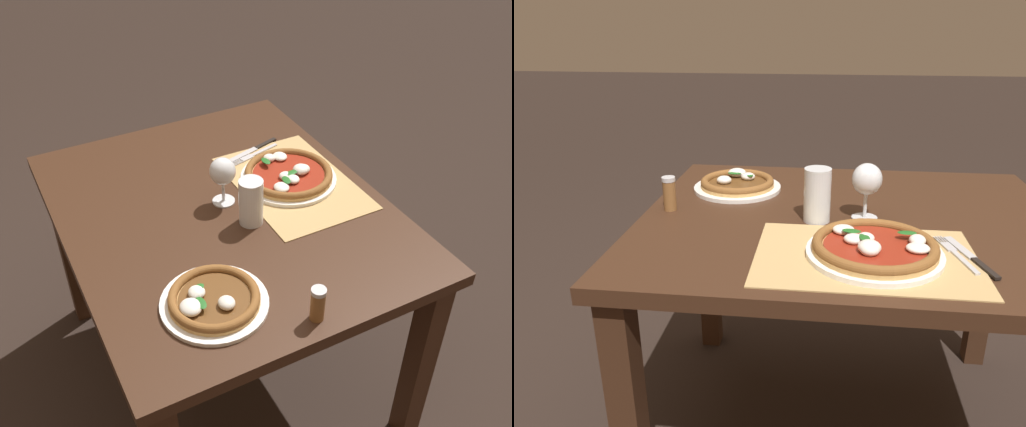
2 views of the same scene
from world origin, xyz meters
TOP-DOWN VIEW (x-y plane):
  - ground_plane at (0.00, 0.00)m, footprint 24.00×24.00m
  - dining_table at (0.00, 0.00)m, footprint 1.16×0.95m
  - paper_placemat at (0.02, -0.26)m, footprint 0.50×0.35m
  - pizza_near at (0.04, -0.25)m, footprint 0.31×0.31m
  - pizza_far at (-0.36, 0.19)m, footprint 0.28×0.28m
  - wine_glass at (0.03, -0.02)m, footprint 0.08×0.08m
  - pint_glass at (-0.10, -0.05)m, footprint 0.07×0.07m
  - fork at (0.22, -0.23)m, footprint 0.06×0.20m
  - knife at (0.25, -0.24)m, footprint 0.08×0.21m
  - pepper_shaker at (-0.51, -0.01)m, footprint 0.04×0.04m

SIDE VIEW (x-z plane):
  - ground_plane at x=0.00m, z-range 0.00..0.00m
  - dining_table at x=0.00m, z-range 0.26..1.00m
  - paper_placemat at x=0.02m, z-range 0.74..0.74m
  - fork at x=0.22m, z-range 0.74..0.75m
  - knife at x=0.25m, z-range 0.74..0.75m
  - pizza_far at x=-0.36m, z-range 0.73..0.78m
  - pizza_near at x=0.04m, z-range 0.74..0.79m
  - pepper_shaker at x=-0.51m, z-range 0.74..0.84m
  - pint_glass at x=-0.10m, z-range 0.74..0.88m
  - wine_glass at x=0.03m, z-range 0.77..0.92m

